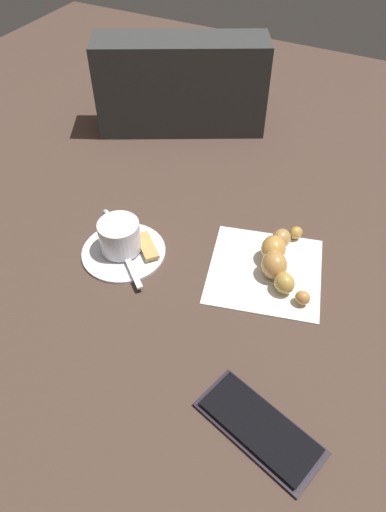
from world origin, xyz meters
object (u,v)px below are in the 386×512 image
object	(u,v)px
sugar_packet	(147,246)
laptop_bag	(181,86)
teaspoon	(123,248)
espresso_cup	(119,235)
saucer	(124,251)
croissant	(278,258)
cell_phone	(259,427)
napkin	(265,270)

from	to	relation	value
sugar_packet	laptop_bag	world-z (taller)	laptop_bag
teaspoon	espresso_cup	bearing A→B (deg)	-29.43
teaspoon	sugar_packet	world-z (taller)	teaspoon
laptop_bag	sugar_packet	bearing A→B (deg)	81.86
espresso_cup	teaspoon	world-z (taller)	espresso_cup
teaspoon	sugar_packet	distance (m)	0.04
saucer	croissant	xyz separation A→B (m)	(-0.23, -0.08, 0.02)
teaspoon	sugar_packet	xyz separation A→B (m)	(-0.03, -0.02, 0.00)
sugar_packet	croissant	distance (m)	0.20
cell_phone	sugar_packet	bearing A→B (deg)	-35.66
croissant	cell_phone	distance (m)	0.26
saucer	sugar_packet	xyz separation A→B (m)	(-0.03, -0.02, 0.01)
saucer	laptop_bag	size ratio (longest dim) A/B	0.39
saucer	sugar_packet	bearing A→B (deg)	-147.20
espresso_cup	laptop_bag	world-z (taller)	laptop_bag
espresso_cup	croissant	xyz separation A→B (m)	(-0.23, -0.08, -0.01)
croissant	napkin	bearing A→B (deg)	44.43
sugar_packet	napkin	bearing A→B (deg)	-124.93
laptop_bag	cell_phone	bearing A→B (deg)	97.82
cell_phone	saucer	bearing A→B (deg)	-29.77
espresso_cup	croissant	world-z (taller)	espresso_cup
saucer	croissant	size ratio (longest dim) A/B	0.88
cell_phone	croissant	bearing A→B (deg)	-74.42
laptop_bag	teaspoon	bearing A→B (deg)	76.39
teaspoon	cell_phone	size ratio (longest dim) A/B	0.67
saucer	sugar_packet	distance (m)	0.04
espresso_cup	croissant	distance (m)	0.25
napkin	cell_phone	bearing A→B (deg)	109.47
teaspoon	napkin	size ratio (longest dim) A/B	0.66
teaspoon	laptop_bag	bearing A→B (deg)	-75.73
teaspoon	croissant	world-z (taller)	croissant
espresso_cup	sugar_packet	bearing A→B (deg)	-153.70
espresso_cup	saucer	bearing A→B (deg)	160.92
napkin	laptop_bag	bearing A→B (deg)	-45.18
sugar_packet	napkin	size ratio (longest dim) A/B	0.36
cell_phone	napkin	bearing A→B (deg)	-70.53
sugar_packet	cell_phone	size ratio (longest dim) A/B	0.37
saucer	laptop_bag	bearing A→B (deg)	-75.68
saucer	teaspoon	distance (m)	0.01
croissant	cell_phone	size ratio (longest dim) A/B	0.91
saucer	sugar_packet	world-z (taller)	sugar_packet
espresso_cup	teaspoon	xyz separation A→B (m)	(-0.01, 0.00, -0.02)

